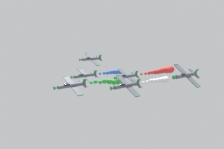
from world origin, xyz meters
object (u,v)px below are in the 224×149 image
airplane_right_outer (186,75)px  airplane_trailing (91,59)px  airplane_right_inner (85,76)px  airplane_left_inner (126,85)px  airplane_left_outer (127,76)px  airplane_lead (71,85)px

airplane_right_outer → airplane_trailing: 44.59m
airplane_right_inner → airplane_trailing: bearing=-44.4°
airplane_left_inner → airplane_trailing: (33.99, -12.43, 3.86)m
airplane_left_inner → airplane_right_outer: airplane_right_outer is taller
airplane_left_outer → airplane_trailing: bearing=-2.3°
airplane_lead → airplane_left_inner: (-12.53, -10.06, 0.64)m
airplane_right_inner → airplane_right_outer: (-33.86, -10.57, 3.38)m
airplane_right_inner → airplane_right_outer: 35.63m
airplane_lead → airplane_left_outer: bearing=-91.6°
airplane_left_inner → airplane_right_inner: (23.27, -1.92, -0.50)m
airplane_trailing → airplane_left_inner: bearing=159.9°
airplane_left_inner → airplane_lead: bearing=38.8°
airplane_left_inner → airplane_left_outer: bearing=-44.1°
airplane_right_inner → airplane_left_outer: size_ratio=1.00×
airplane_right_inner → airplane_trailing: 15.63m
airplane_right_outer → airplane_right_inner: bearing=17.3°
airplane_lead → airplane_right_inner: (10.75, -11.98, 0.14)m
airplane_trailing → airplane_right_outer: bearing=-179.9°
airplane_left_inner → airplane_right_inner: bearing=-4.7°
airplane_lead → airplane_trailing: size_ratio=1.00×
airplane_lead → airplane_right_inner: bearing=-48.1°
airplane_left_inner → airplane_right_outer: 16.62m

